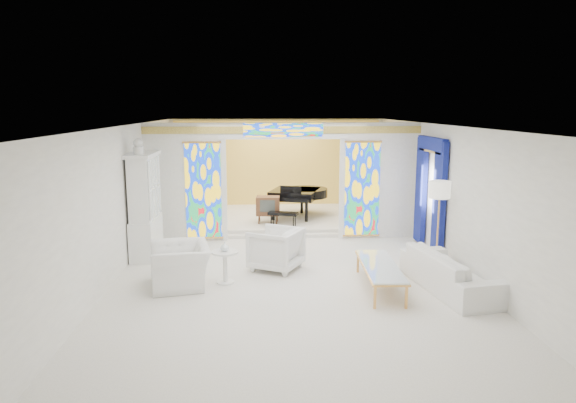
{
  "coord_description": "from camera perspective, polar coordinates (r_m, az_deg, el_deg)",
  "views": [
    {
      "loc": [
        -0.65,
        -11.01,
        3.39
      ],
      "look_at": [
        0.02,
        0.2,
        1.31
      ],
      "focal_mm": 32.0,
      "sensor_mm": 36.0,
      "label": 1
    }
  ],
  "objects": [
    {
      "name": "armchair_left",
      "position": [
        10.11,
        -11.87,
        -6.97
      ],
      "size": [
        1.3,
        1.42,
        0.8
      ],
      "primitive_type": "imported",
      "rotation": [
        0.0,
        0.0,
        -1.37
      ],
      "color": "silver",
      "rests_on": "floor"
    },
    {
      "name": "side_table",
      "position": [
        10.1,
        -7.02,
        -6.7
      ],
      "size": [
        0.56,
        0.56,
        0.64
      ],
      "rotation": [
        0.0,
        0.0,
        -0.08
      ],
      "color": "white",
      "rests_on": "floor"
    },
    {
      "name": "tv_console",
      "position": [
        14.34,
        -2.24,
        -0.48
      ],
      "size": [
        0.68,
        0.49,
        0.75
      ],
      "rotation": [
        0.0,
        0.0,
        -0.08
      ],
      "color": "#57311F",
      "rests_on": "alcove_platform"
    },
    {
      "name": "chandelier",
      "position": [
        15.06,
        -0.16,
        7.28
      ],
      "size": [
        0.48,
        0.48,
        0.3
      ],
      "primitive_type": "cylinder",
      "color": "#DE9F4D",
      "rests_on": "ceiling"
    },
    {
      "name": "partition_wall",
      "position": [
        13.14,
        -0.54,
        2.88
      ],
      "size": [
        7.0,
        0.22,
        3.0
      ],
      "color": "silver",
      "rests_on": "floor"
    },
    {
      "name": "stained_glass_left",
      "position": [
        13.14,
        -9.39,
        1.19
      ],
      "size": [
        0.9,
        0.04,
        2.4
      ],
      "primitive_type": "cube",
      "color": "gold",
      "rests_on": "partition_wall"
    },
    {
      "name": "gold_curtain_back",
      "position": [
        17.01,
        -1.19,
        4.1
      ],
      "size": [
        6.7,
        0.1,
        2.9
      ],
      "primitive_type": "cube",
      "color": "#EFCA53",
      "rests_on": "wall_back"
    },
    {
      "name": "floor_lamp",
      "position": [
        11.34,
        16.49,
        0.82
      ],
      "size": [
        0.52,
        0.52,
        1.84
      ],
      "rotation": [
        0.0,
        0.0,
        -0.18
      ],
      "color": "#DE9F4D",
      "rests_on": "floor"
    },
    {
      "name": "china_cabinet",
      "position": [
        12.09,
        -15.6,
        -0.49
      ],
      "size": [
        0.56,
        1.46,
        2.72
      ],
      "color": "white",
      "rests_on": "floor"
    },
    {
      "name": "ceiling",
      "position": [
        11.04,
        -0.03,
        8.45
      ],
      "size": [
        7.0,
        12.0,
        0.02
      ],
      "primitive_type": "cube",
      "color": "white",
      "rests_on": "wall_back"
    },
    {
      "name": "blue_drapes",
      "position": [
        12.52,
        15.51,
        1.77
      ],
      "size": [
        0.14,
        1.85,
        2.65
      ],
      "color": "navy",
      "rests_on": "wall_right"
    },
    {
      "name": "wall_front",
      "position": [
        5.39,
        3.77,
        -10.07
      ],
      "size": [
        7.0,
        0.02,
        3.0
      ],
      "primitive_type": "cube",
      "color": "silver",
      "rests_on": "floor"
    },
    {
      "name": "armchair_right",
      "position": [
        10.85,
        -1.37,
        -5.28
      ],
      "size": [
        1.31,
        1.3,
        0.89
      ],
      "primitive_type": "imported",
      "rotation": [
        0.0,
        0.0,
        -2.06
      ],
      "color": "white",
      "rests_on": "floor"
    },
    {
      "name": "wall_left",
      "position": [
        11.53,
        -17.67,
        0.54
      ],
      "size": [
        0.02,
        12.0,
        3.0
      ],
      "primitive_type": "cube",
      "color": "silver",
      "rests_on": "floor"
    },
    {
      "name": "coffee_table",
      "position": [
        9.86,
        10.19,
        -7.16
      ],
      "size": [
        0.75,
        2.13,
        0.47
      ],
      "rotation": [
        0.0,
        0.0,
        -0.05
      ],
      "color": "white",
      "rests_on": "floor"
    },
    {
      "name": "stained_glass_transom",
      "position": [
        12.93,
        -0.53,
        7.95
      ],
      "size": [
        2.0,
        0.04,
        0.34
      ],
      "primitive_type": "cube",
      "color": "gold",
      "rests_on": "partition_wall"
    },
    {
      "name": "grand_piano",
      "position": [
        15.19,
        1.27,
        0.84
      ],
      "size": [
        2.02,
        2.57,
        0.99
      ],
      "rotation": [
        0.0,
        0.0,
        -0.31
      ],
      "color": "black",
      "rests_on": "alcove_platform"
    },
    {
      "name": "sofa",
      "position": [
        10.16,
        17.66,
        -7.4
      ],
      "size": [
        1.33,
        2.56,
        0.71
      ],
      "primitive_type": "imported",
      "rotation": [
        0.0,
        0.0,
        1.73
      ],
      "color": "white",
      "rests_on": "floor"
    },
    {
      "name": "stained_glass_right",
      "position": [
        13.34,
        8.23,
        1.36
      ],
      "size": [
        0.9,
        0.04,
        2.4
      ],
      "primitive_type": "cube",
      "color": "gold",
      "rests_on": "partition_wall"
    },
    {
      "name": "wall_right",
      "position": [
        11.92,
        17.02,
        0.89
      ],
      "size": [
        0.02,
        12.0,
        3.0
      ],
      "primitive_type": "cube",
      "color": "silver",
      "rests_on": "floor"
    },
    {
      "name": "floor",
      "position": [
        11.54,
        -0.03,
        -6.61
      ],
      "size": [
        12.0,
        12.0,
        0.0
      ],
      "primitive_type": "plane",
      "color": "white",
      "rests_on": "ground"
    },
    {
      "name": "alcove_platform",
      "position": [
        15.48,
        -0.92,
        -1.83
      ],
      "size": [
        6.8,
        3.8,
        0.18
      ],
      "primitive_type": "cube",
      "color": "white",
      "rests_on": "floor"
    },
    {
      "name": "wall_back",
      "position": [
        17.13,
        -1.21,
        4.14
      ],
      "size": [
        7.0,
        0.02,
        3.0
      ],
      "primitive_type": "cube",
      "color": "silver",
      "rests_on": "floor"
    },
    {
      "name": "vase",
      "position": [
        10.01,
        -7.06,
        -4.98
      ],
      "size": [
        0.22,
        0.22,
        0.18
      ],
      "primitive_type": "imported",
      "rotation": [
        0.0,
        0.0,
        -0.3
      ],
      "color": "white",
      "rests_on": "side_table"
    }
  ]
}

